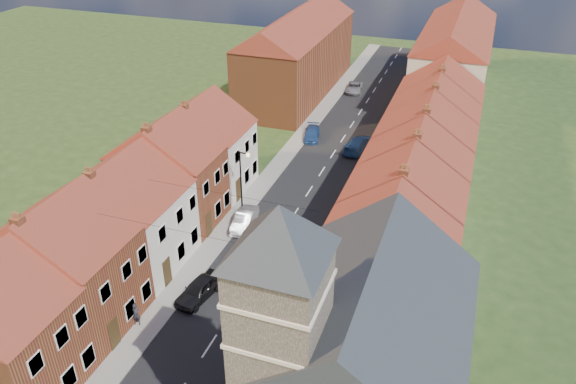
{
  "coord_description": "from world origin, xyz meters",
  "views": [
    {
      "loc": [
        12.85,
        -15.78,
        25.34
      ],
      "look_at": [
        0.26,
        19.57,
        3.5
      ],
      "focal_mm": 35.0,
      "sensor_mm": 36.0,
      "label": 1
    }
  ],
  "objects_px": {
    "church": "(354,345)",
    "car_far_b": "(359,144)",
    "pedestrian_right": "(330,226)",
    "car_near": "(199,289)",
    "car_far": "(312,134)",
    "pedestrian_left": "(136,314)",
    "car_distant": "(354,87)",
    "car_mid": "(244,220)",
    "lamppost": "(242,180)"
  },
  "relations": [
    {
      "from": "car_distant",
      "to": "pedestrian_left",
      "type": "bearing_deg",
      "value": -99.41
    },
    {
      "from": "lamppost",
      "to": "car_near",
      "type": "distance_m",
      "value": 10.6
    },
    {
      "from": "car_far_b",
      "to": "pedestrian_left",
      "type": "bearing_deg",
      "value": 84.61
    },
    {
      "from": "church",
      "to": "car_far_b",
      "type": "height_order",
      "value": "church"
    },
    {
      "from": "church",
      "to": "car_mid",
      "type": "relative_size",
      "value": 3.86
    },
    {
      "from": "church",
      "to": "car_far_b",
      "type": "distance_m",
      "value": 33.56
    },
    {
      "from": "lamppost",
      "to": "car_near",
      "type": "bearing_deg",
      "value": -83.41
    },
    {
      "from": "car_far",
      "to": "car_distant",
      "type": "bearing_deg",
      "value": 74.24
    },
    {
      "from": "car_far",
      "to": "pedestrian_right",
      "type": "distance_m",
      "value": 18.49
    },
    {
      "from": "church",
      "to": "car_far_b",
      "type": "bearing_deg",
      "value": 102.41
    },
    {
      "from": "car_mid",
      "to": "pedestrian_right",
      "type": "height_order",
      "value": "pedestrian_right"
    },
    {
      "from": "church",
      "to": "lamppost",
      "type": "distance_m",
      "value": 21.38
    },
    {
      "from": "church",
      "to": "car_far",
      "type": "height_order",
      "value": "church"
    },
    {
      "from": "pedestrian_right",
      "to": "car_far_b",
      "type": "relative_size",
      "value": 0.34
    },
    {
      "from": "car_near",
      "to": "car_far",
      "type": "xyz_separation_m",
      "value": [
        -0.56,
        27.05,
        -0.12
      ]
    },
    {
      "from": "lamppost",
      "to": "car_distant",
      "type": "relative_size",
      "value": 1.48
    },
    {
      "from": "pedestrian_left",
      "to": "church",
      "type": "bearing_deg",
      "value": -26.34
    },
    {
      "from": "car_near",
      "to": "car_far_b",
      "type": "height_order",
      "value": "car_far_b"
    },
    {
      "from": "car_near",
      "to": "car_distant",
      "type": "xyz_separation_m",
      "value": [
        0.27,
        42.69,
        -0.12
      ]
    },
    {
      "from": "pedestrian_left",
      "to": "lamppost",
      "type": "bearing_deg",
      "value": 69.18
    },
    {
      "from": "car_far_b",
      "to": "car_far",
      "type": "bearing_deg",
      "value": -3.93
    },
    {
      "from": "pedestrian_right",
      "to": "car_mid",
      "type": "bearing_deg",
      "value": -10.9
    },
    {
      "from": "pedestrian_right",
      "to": "car_far",
      "type": "bearing_deg",
      "value": -86.84
    },
    {
      "from": "car_near",
      "to": "car_far_b",
      "type": "distance_m",
      "value": 26.3
    },
    {
      "from": "car_mid",
      "to": "car_far",
      "type": "bearing_deg",
      "value": 84.16
    },
    {
      "from": "car_far",
      "to": "pedestrian_right",
      "type": "bearing_deg",
      "value": -80.81
    },
    {
      "from": "pedestrian_right",
      "to": "car_far_b",
      "type": "xyz_separation_m",
      "value": [
        -1.47,
        15.95,
        -0.24
      ]
    },
    {
      "from": "lamppost",
      "to": "car_far",
      "type": "distance_m",
      "value": 17.18
    },
    {
      "from": "car_distant",
      "to": "pedestrian_left",
      "type": "relative_size",
      "value": 2.51
    },
    {
      "from": "church",
      "to": "pedestrian_left",
      "type": "height_order",
      "value": "church"
    },
    {
      "from": "car_far_b",
      "to": "car_distant",
      "type": "bearing_deg",
      "value": -66.18
    },
    {
      "from": "church",
      "to": "lamppost",
      "type": "xyz_separation_m",
      "value": [
        -13.17,
        16.68,
        -2.34
      ]
    },
    {
      "from": "car_far",
      "to": "church",
      "type": "bearing_deg",
      "value": -82.22
    },
    {
      "from": "car_far",
      "to": "lamppost",
      "type": "bearing_deg",
      "value": -104.8
    },
    {
      "from": "lamppost",
      "to": "car_distant",
      "type": "bearing_deg",
      "value": 87.47
    },
    {
      "from": "lamppost",
      "to": "car_mid",
      "type": "bearing_deg",
      "value": -62.9
    },
    {
      "from": "car_mid",
      "to": "car_far",
      "type": "relative_size",
      "value": 1.02
    },
    {
      "from": "car_distant",
      "to": "pedestrian_right",
      "type": "bearing_deg",
      "value": -85.56
    },
    {
      "from": "car_near",
      "to": "pedestrian_right",
      "type": "xyz_separation_m",
      "value": [
        6.34,
        9.9,
        0.27
      ]
    },
    {
      "from": "lamppost",
      "to": "pedestrian_right",
      "type": "distance_m",
      "value": 7.95
    },
    {
      "from": "church",
      "to": "car_distant",
      "type": "relative_size",
      "value": 3.75
    },
    {
      "from": "car_distant",
      "to": "car_far_b",
      "type": "distance_m",
      "value": 17.46
    },
    {
      "from": "pedestrian_right",
      "to": "car_far_b",
      "type": "distance_m",
      "value": 16.02
    },
    {
      "from": "lamppost",
      "to": "car_mid",
      "type": "xyz_separation_m",
      "value": [
        0.61,
        -1.2,
        -2.89
      ]
    },
    {
      "from": "car_mid",
      "to": "car_far_b",
      "type": "xyz_separation_m",
      "value": [
        5.43,
        16.9,
        0.06
      ]
    },
    {
      "from": "pedestrian_left",
      "to": "pedestrian_right",
      "type": "distance_m",
      "value": 16.26
    },
    {
      "from": "car_far",
      "to": "car_far_b",
      "type": "xyz_separation_m",
      "value": [
        5.43,
        -1.2,
        0.15
      ]
    },
    {
      "from": "pedestrian_left",
      "to": "car_far_b",
      "type": "bearing_deg",
      "value": 60.56
    },
    {
      "from": "car_near",
      "to": "car_mid",
      "type": "bearing_deg",
      "value": 104.27
    },
    {
      "from": "car_distant",
      "to": "pedestrian_right",
      "type": "relative_size",
      "value": 2.45
    }
  ]
}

